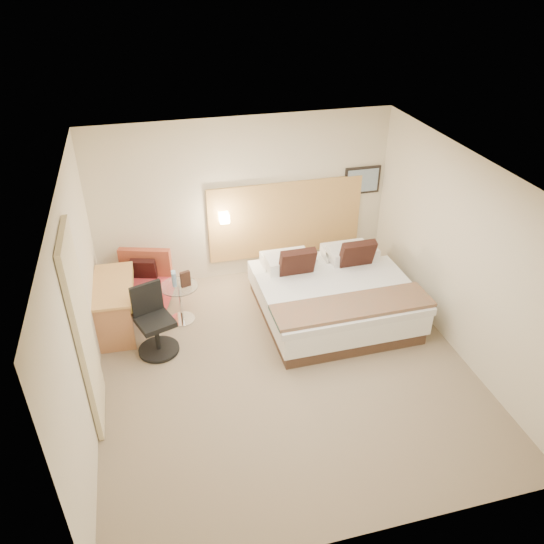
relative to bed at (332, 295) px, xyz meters
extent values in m
cube|color=#816F57|center=(-1.01, -0.97, -0.36)|extent=(4.80, 5.00, 0.02)
cube|color=white|center=(-1.01, -0.97, 2.36)|extent=(4.80, 5.00, 0.02)
cube|color=beige|center=(-1.01, 1.54, 1.00)|extent=(4.80, 0.02, 2.70)
cube|color=beige|center=(-1.01, -3.48, 1.00)|extent=(4.80, 0.02, 2.70)
cube|color=beige|center=(-3.42, -0.97, 1.00)|extent=(0.02, 5.00, 2.70)
cube|color=beige|center=(1.40, -0.97, 1.00)|extent=(0.02, 5.00, 2.70)
cube|color=tan|center=(-0.31, 1.50, 0.60)|extent=(2.60, 0.04, 1.30)
cube|color=black|center=(1.01, 1.51, 1.15)|extent=(0.62, 0.03, 0.47)
cube|color=#748BA0|center=(1.01, 1.49, 1.15)|extent=(0.54, 0.01, 0.39)
cylinder|color=white|center=(-1.36, 1.45, 0.80)|extent=(0.02, 0.12, 0.02)
cube|color=#FFEDC6|center=(-1.36, 1.39, 0.80)|extent=(0.15, 0.15, 0.15)
cube|color=beige|center=(-3.37, -1.22, 0.87)|extent=(0.06, 0.90, 2.42)
cylinder|color=#90B8DF|center=(-2.28, 0.43, 0.37)|extent=(0.08, 0.08, 0.22)
cylinder|color=#97C6EA|center=(-2.28, 0.49, 0.37)|extent=(0.08, 0.08, 0.22)
cube|color=#3A2117|center=(-2.13, 0.39, 0.38)|extent=(0.15, 0.10, 0.24)
cube|color=#452F22|center=(0.00, 0.00, -0.25)|extent=(2.09, 2.09, 0.19)
cube|color=white|center=(0.00, 0.00, 0.00)|extent=(2.15, 2.15, 0.32)
cube|color=silver|center=(0.00, -0.30, 0.22)|extent=(2.21, 1.56, 0.11)
cube|color=white|center=(-0.52, 0.77, 0.26)|extent=(0.75, 0.41, 0.19)
cube|color=white|center=(0.50, 0.79, 0.26)|extent=(0.75, 0.41, 0.19)
cube|color=white|center=(-0.52, 0.50, 0.36)|extent=(0.75, 0.41, 0.19)
cube|color=silver|center=(0.50, 0.51, 0.36)|extent=(0.75, 0.41, 0.19)
cube|color=black|center=(-0.48, 0.29, 0.45)|extent=(0.53, 0.29, 0.54)
cube|color=black|center=(0.47, 0.30, 0.45)|extent=(0.53, 0.29, 0.54)
cube|color=#CF5A2A|center=(0.01, -0.73, 0.29)|extent=(2.24, 0.61, 0.05)
cube|color=#A88B4F|center=(-3.14, 0.77, -0.30)|extent=(0.10, 0.10, 0.10)
cube|color=tan|center=(-2.53, 0.57, -0.30)|extent=(0.10, 0.10, 0.10)
cube|color=tan|center=(-2.97, 1.30, -0.30)|extent=(0.10, 0.10, 0.10)
cube|color=#A36A4C|center=(-2.36, 1.11, -0.30)|extent=(0.10, 0.10, 0.10)
cube|color=#BE333B|center=(-2.75, 0.94, -0.10)|extent=(0.98, 0.91, 0.30)
cube|color=#953D28|center=(-2.67, 1.22, 0.27)|extent=(0.80, 0.35, 0.45)
cube|color=black|center=(-2.70, 1.11, 0.20)|extent=(0.42, 0.29, 0.39)
cylinder|color=silver|center=(-2.23, 0.42, -0.34)|extent=(0.47, 0.47, 0.02)
cylinder|color=white|center=(-2.23, 0.42, -0.04)|extent=(0.06, 0.06, 0.57)
cylinder|color=white|center=(-2.23, 0.42, 0.26)|extent=(0.69, 0.69, 0.01)
cube|color=tan|center=(-3.15, 0.48, 0.38)|extent=(0.60, 1.23, 0.04)
cube|color=#B06F45|center=(-3.18, -0.09, 0.01)|extent=(0.50, 0.06, 0.71)
cube|color=tan|center=(-3.13, 1.04, 0.01)|extent=(0.50, 0.06, 0.71)
cube|color=#B29746|center=(-3.10, 0.47, 0.30)|extent=(0.50, 1.14, 0.10)
cylinder|color=black|center=(-2.62, -0.23, -0.32)|extent=(0.72, 0.72, 0.04)
cylinder|color=black|center=(-2.62, -0.23, -0.08)|extent=(0.08, 0.08, 0.43)
cube|color=black|center=(-2.62, -0.23, 0.16)|extent=(0.58, 0.58, 0.08)
cube|color=black|center=(-2.69, -0.04, 0.43)|extent=(0.43, 0.20, 0.45)
camera|label=1|loc=(-2.53, -6.17, 4.45)|focal=35.00mm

